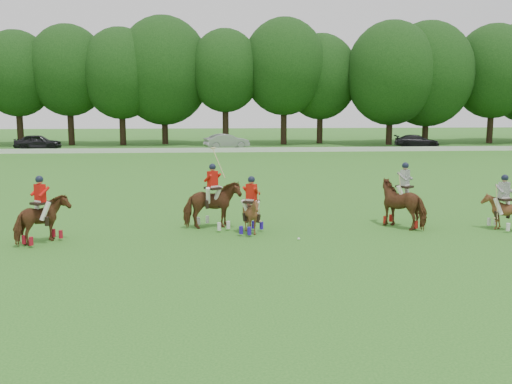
{
  "coord_description": "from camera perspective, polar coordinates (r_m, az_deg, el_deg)",
  "views": [
    {
      "loc": [
        -1.37,
        -16.97,
        4.74
      ],
      "look_at": [
        0.19,
        4.2,
        1.4
      ],
      "focal_mm": 40.0,
      "sensor_mm": 36.0,
      "label": 1
    }
  ],
  "objects": [
    {
      "name": "ground",
      "position": [
        17.68,
        0.39,
        -6.61
      ],
      "size": [
        180.0,
        180.0,
        0.0
      ],
      "primitive_type": "plane",
      "color": "#25641C",
      "rests_on": "ground"
    },
    {
      "name": "tree_line",
      "position": [
        65.13,
        -2.84,
        11.99
      ],
      "size": [
        117.98,
        14.32,
        14.75
      ],
      "color": "black",
      "rests_on": "ground"
    },
    {
      "name": "boundary_rail",
      "position": [
        55.18,
        -2.79,
        4.22
      ],
      "size": [
        120.0,
        0.1,
        0.44
      ],
      "primitive_type": "cube",
      "color": "white",
      "rests_on": "ground"
    },
    {
      "name": "car_left",
      "position": [
        62.22,
        -20.96,
        4.7
      ],
      "size": [
        4.73,
        2.22,
        1.57
      ],
      "primitive_type": "imported",
      "rotation": [
        0.0,
        0.0,
        1.65
      ],
      "color": "black",
      "rests_on": "ground"
    },
    {
      "name": "car_mid",
      "position": [
        59.62,
        -2.95,
        5.1
      ],
      "size": [
        4.9,
        2.89,
        1.52
      ],
      "primitive_type": "imported",
      "rotation": [
        0.0,
        0.0,
        1.87
      ],
      "color": "#9D9DA2",
      "rests_on": "ground"
    },
    {
      "name": "car_right",
      "position": [
        63.41,
        15.78,
        4.92
      ],
      "size": [
        4.86,
        2.51,
        1.35
      ],
      "primitive_type": "imported",
      "rotation": [
        0.0,
        0.0,
        1.43
      ],
      "color": "black",
      "rests_on": "ground"
    },
    {
      "name": "polo_red_a",
      "position": [
        20.61,
        -20.65,
        -2.56
      ],
      "size": [
        1.84,
        2.04,
        2.31
      ],
      "color": "#542916",
      "rests_on": "ground"
    },
    {
      "name": "polo_red_b",
      "position": [
        21.58,
        -4.33,
        -1.3
      ],
      "size": [
        2.34,
        2.29,
        3.02
      ],
      "color": "#542916",
      "rests_on": "ground"
    },
    {
      "name": "polo_red_c",
      "position": [
        20.72,
        -0.46,
        -2.19
      ],
      "size": [
        1.59,
        1.64,
        2.11
      ],
      "color": "#542916",
      "rests_on": "ground"
    },
    {
      "name": "polo_stripe_a",
      "position": [
        22.54,
        14.57,
        -1.1
      ],
      "size": [
        2.16,
        2.24,
        2.49
      ],
      "color": "#542916",
      "rests_on": "ground"
    },
    {
      "name": "polo_stripe_b",
      "position": [
        23.28,
        23.44,
        -1.72
      ],
      "size": [
        1.37,
        1.47,
        2.09
      ],
      "color": "#542916",
      "rests_on": "ground"
    },
    {
      "name": "polo_ball",
      "position": [
        19.95,
        4.29,
        -4.69
      ],
      "size": [
        0.09,
        0.09,
        0.09
      ],
      "primitive_type": "sphere",
      "color": "white",
      "rests_on": "ground"
    }
  ]
}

